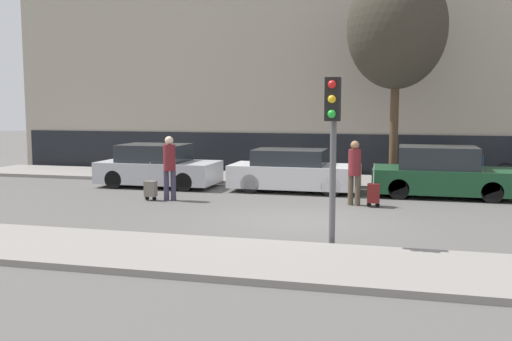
{
  "coord_description": "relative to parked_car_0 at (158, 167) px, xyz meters",
  "views": [
    {
      "loc": [
        2.3,
        -12.99,
        2.69
      ],
      "look_at": [
        -1.48,
        1.8,
        0.95
      ],
      "focal_mm": 40.0,
      "sensor_mm": 36.0,
      "label": 1
    }
  ],
  "objects": [
    {
      "name": "bare_tree_near_crossing",
      "position": [
        7.61,
        2.01,
        4.53
      ],
      "size": [
        3.25,
        3.25,
        7.08
      ],
      "color": "#4C3826",
      "rests_on": "sidewalk_far"
    },
    {
      "name": "traffic_light",
      "position": [
        6.62,
        -6.87,
        1.64
      ],
      "size": [
        0.28,
        0.47,
        3.21
      ],
      "color": "#515154",
      "rests_on": "ground_plane"
    },
    {
      "name": "parked_car_0",
      "position": [
        0.0,
        0.0,
        0.0
      ],
      "size": [
        3.92,
        1.85,
        1.41
      ],
      "color": "#B7BABF",
      "rests_on": "ground_plane"
    },
    {
      "name": "sidewalk_far",
      "position": [
        5.56,
        2.5,
        -0.6
      ],
      "size": [
        28.0,
        3.0,
        0.12
      ],
      "color": "gray",
      "rests_on": "ground_plane"
    },
    {
      "name": "pedestrian_right",
      "position": [
        6.66,
        -2.05,
        0.34
      ],
      "size": [
        0.34,
        0.34,
        1.76
      ],
      "rotation": [
        0.0,
        0.0,
        2.84
      ],
      "color": "#4C4233",
      "rests_on": "ground_plane"
    },
    {
      "name": "parked_car_2",
      "position": [
        9.03,
        0.12,
        0.03
      ],
      "size": [
        4.06,
        1.9,
        1.49
      ],
      "color": "#194728",
      "rests_on": "ground_plane"
    },
    {
      "name": "parked_bicycle",
      "position": [
        10.67,
        2.45,
        -0.17
      ],
      "size": [
        1.77,
        0.06,
        0.96
      ],
      "color": "black",
      "rests_on": "sidewalk_far"
    },
    {
      "name": "sidewalk_near",
      "position": [
        5.56,
        -8.25,
        -0.6
      ],
      "size": [
        28.0,
        2.5,
        0.12
      ],
      "color": "gray",
      "rests_on": "ground_plane"
    },
    {
      "name": "pedestrian_left",
      "position": [
        1.5,
        -2.54,
        0.39
      ],
      "size": [
        0.34,
        0.34,
        1.83
      ],
      "rotation": [
        0.0,
        0.0,
        0.27
      ],
      "color": "#383347",
      "rests_on": "ground_plane"
    },
    {
      "name": "trolley_right",
      "position": [
        7.18,
        -2.22,
        -0.29
      ],
      "size": [
        0.34,
        0.29,
        1.17
      ],
      "color": "maroon",
      "rests_on": "ground_plane"
    },
    {
      "name": "parked_car_1",
      "position": [
        4.6,
        0.05,
        -0.03
      ],
      "size": [
        4.03,
        1.72,
        1.33
      ],
      "color": "silver",
      "rests_on": "ground_plane"
    },
    {
      "name": "ground_plane",
      "position": [
        5.56,
        -4.5,
        -0.66
      ],
      "size": [
        80.0,
        80.0,
        0.0
      ],
      "primitive_type": "plane",
      "color": "#565451"
    },
    {
      "name": "trolley_left",
      "position": [
        0.97,
        -2.68,
        -0.32
      ],
      "size": [
        0.34,
        0.29,
        1.1
      ],
      "color": "slate",
      "rests_on": "ground_plane"
    },
    {
      "name": "building_facade",
      "position": [
        5.56,
        6.21,
        5.08
      ],
      "size": [
        28.0,
        3.08,
        11.5
      ],
      "color": "#A89E8C",
      "rests_on": "ground_plane"
    }
  ]
}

